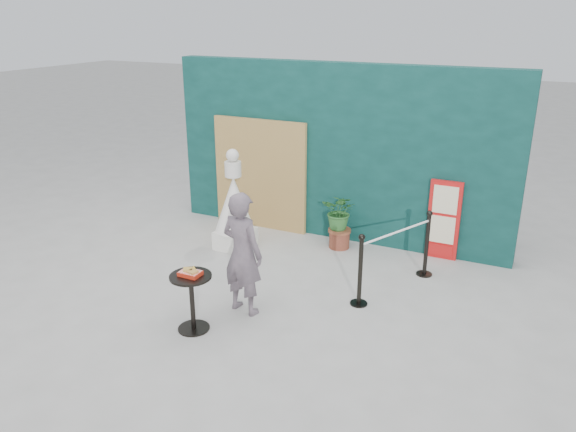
# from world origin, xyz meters

# --- Properties ---
(ground) EXTENTS (60.00, 60.00, 0.00)m
(ground) POSITION_xyz_m (0.00, 0.00, 0.00)
(ground) COLOR #ADAAA5
(ground) RESTS_ON ground
(back_wall) EXTENTS (6.00, 0.30, 3.00)m
(back_wall) POSITION_xyz_m (0.00, 3.15, 1.50)
(back_wall) COLOR #0A2F2C
(back_wall) RESTS_ON ground
(bamboo_fence) EXTENTS (1.80, 0.08, 2.00)m
(bamboo_fence) POSITION_xyz_m (-1.40, 2.94, 1.00)
(bamboo_fence) COLOR tan
(bamboo_fence) RESTS_ON ground
(woman) EXTENTS (0.67, 0.50, 1.66)m
(woman) POSITION_xyz_m (-0.12, 0.09, 0.83)
(woman) COLOR slate
(woman) RESTS_ON ground
(menu_board) EXTENTS (0.50, 0.07, 1.30)m
(menu_board) POSITION_xyz_m (1.90, 2.95, 0.65)
(menu_board) COLOR red
(menu_board) RESTS_ON ground
(statue) EXTENTS (0.66, 0.66, 1.70)m
(statue) POSITION_xyz_m (-1.32, 1.89, 0.69)
(statue) COLOR silver
(statue) RESTS_ON ground
(cafe_table) EXTENTS (0.52, 0.52, 0.75)m
(cafe_table) POSITION_xyz_m (-0.46, -0.59, 0.50)
(cafe_table) COLOR black
(cafe_table) RESTS_ON ground
(food_basket) EXTENTS (0.26, 0.19, 0.11)m
(food_basket) POSITION_xyz_m (-0.46, -0.59, 0.79)
(food_basket) COLOR red
(food_basket) RESTS_ON cafe_table
(planter) EXTENTS (0.57, 0.49, 0.96)m
(planter) POSITION_xyz_m (0.27, 2.64, 0.56)
(planter) COLOR brown
(planter) RESTS_ON ground
(stanchion_barrier) EXTENTS (0.84, 1.54, 1.03)m
(stanchion_barrier) POSITION_xyz_m (1.51, 1.57, 0.49)
(stanchion_barrier) COLOR black
(stanchion_barrier) RESTS_ON ground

